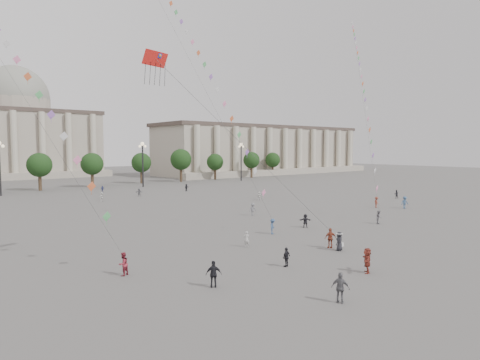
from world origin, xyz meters
TOP-DOWN VIEW (x-y plane):
  - ground at (0.00, 0.00)m, footprint 360.00×360.00m
  - hall_east at (75.00, 93.89)m, footprint 84.00×26.22m
  - hall_central at (0.00, 129.22)m, footprint 48.30×34.30m
  - tree_row at (0.00, 78.00)m, footprint 137.12×5.12m
  - lamp_post_mid_east at (15.00, 70.00)m, footprint 2.00×0.90m
  - lamp_post_far_east at (45.00, 70.00)m, footprint 2.00×0.90m
  - person_crowd_0 at (2.47, 63.06)m, footprint 0.91×0.47m
  - person_crowd_3 at (6.54, 10.42)m, footprint 1.46×1.26m
  - person_crowd_4 at (-2.73, 49.75)m, footprint 1.21×1.49m
  - person_crowd_6 at (7.46, 20.98)m, footprint 1.19×0.76m
  - person_crowd_7 at (19.69, 33.50)m, footprint 1.43×0.60m
  - person_crowd_8 at (27.55, 14.82)m, footprint 1.14×1.27m
  - person_crowd_9 at (17.73, 54.91)m, footprint 1.49×1.03m
  - person_crowd_12 at (5.49, 52.17)m, footprint 1.49×1.07m
  - person_crowd_13 at (-5.11, 7.13)m, footprint 0.66×0.63m
  - person_crowd_14 at (30.13, 11.57)m, footprint 1.38×1.12m
  - person_crowd_15 at (40.92, 19.54)m, footprint 0.96×0.93m
  - tourist_0 at (0.70, 1.92)m, footprint 1.19×0.95m
  - tourist_1 at (-14.24, -0.45)m, footprint 1.12×0.97m
  - tourist_2 at (-3.36, -4.87)m, footprint 1.71×1.53m
  - tourist_3 at (-9.95, -7.57)m, footprint 0.89×1.19m
  - tourist_4 at (-6.89, 0.07)m, footprint 0.95×0.54m
  - kite_flyer_0 at (-17.87, 5.86)m, footprint 1.03×0.94m
  - kite_flyer_1 at (0.95, 10.03)m, footprint 1.24×1.15m
  - kite_flyer_2 at (15.41, 6.44)m, footprint 1.01×0.95m
  - hat_person at (0.58, 0.78)m, footprint 0.93×0.69m
  - dragon_kite at (-15.20, 5.10)m, footprint 9.19×2.18m
  - kite_train_mid at (1.85, 34.23)m, footprint 2.45×45.74m
  - kite_train_east at (35.79, 24.08)m, footprint 38.12×32.58m

SIDE VIEW (x-z plane):
  - ground at x=0.00m, z-range 0.00..0.00m
  - person_crowd_0 at x=2.47m, z-range 0.00..1.48m
  - person_crowd_7 at x=19.69m, z-range 0.00..1.49m
  - person_crowd_13 at x=-5.11m, z-range 0.00..1.53m
  - tourist_4 at x=-6.89m, z-range 0.00..1.53m
  - person_crowd_9 at x=17.73m, z-range 0.00..1.55m
  - person_crowd_12 at x=5.49m, z-range 0.00..1.55m
  - person_crowd_15 at x=40.92m, z-range 0.00..1.57m
  - person_crowd_3 at x=6.54m, z-range 0.00..1.59m
  - person_crowd_4 at x=-2.73m, z-range 0.00..1.59m
  - kite_flyer_2 at x=15.41m, z-range 0.00..1.65m
  - kite_flyer_1 at x=0.95m, z-range 0.00..1.68m
  - person_crowd_8 at x=27.55m, z-range 0.00..1.70m
  - kite_flyer_0 at x=-17.87m, z-range 0.00..1.73m
  - person_crowd_6 at x=7.46m, z-range 0.00..1.75m
  - hat_person at x=0.58m, z-range 0.04..1.76m
  - tourist_1 at x=-14.24m, z-range 0.00..1.81m
  - person_crowd_14 at x=30.13m, z-range 0.00..1.87m
  - tourist_3 at x=-9.95m, z-range 0.00..1.87m
  - tourist_0 at x=0.70m, z-range 0.00..1.88m
  - tourist_2 at x=-3.36m, z-range 0.00..1.88m
  - tree_row at x=0.00m, z-range 1.39..9.39m
  - lamp_post_mid_east at x=15.00m, z-range 2.03..12.68m
  - lamp_post_far_east at x=45.00m, z-range 2.03..12.68m
  - hall_east at x=75.00m, z-range -0.17..17.03m
  - hall_central at x=0.00m, z-range -3.52..31.98m
  - dragon_kite at x=-15.20m, z-range 4.09..25.79m
  - kite_train_east at x=35.79m, z-range -9.70..53.91m
  - kite_train_mid at x=1.85m, z-range -4.58..66.54m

